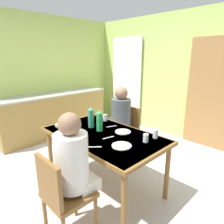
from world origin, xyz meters
The scene contains 22 objects.
ground_plane centered at (0.00, 0.00, 0.00)m, with size 5.91×5.91×0.00m, color #BFB5B9.
wall_back centered at (0.00, 2.27, 1.25)m, with size 4.66×0.10×2.51m, color #B0CD66.
wall_left centered at (-2.23, 0.57, 1.25)m, with size 0.10×3.41×2.51m, color #B3CB65.
door_wooden centered at (0.65, 2.19, 1.00)m, with size 0.80×0.05×2.00m, color olive.
curtain_panel centered at (-1.35, 2.17, 1.05)m, with size 0.90×0.03×2.11m, color white.
kitchen_counter centered at (-1.90, 0.45, 0.45)m, with size 0.61×2.39×0.91m.
dining_table centered at (0.26, -0.05, 0.68)m, with size 1.53×0.89×0.75m.
chair_near_diner centered at (0.59, -0.84, 0.50)m, with size 0.40×0.40×0.87m.
chair_far_diner centered at (-0.08, 0.75, 0.50)m, with size 0.40×0.40×0.87m.
person_near_diner centered at (0.59, -0.71, 0.78)m, with size 0.30×0.37×0.77m.
person_far_diner centered at (-0.08, 0.62, 0.78)m, with size 0.30×0.37×0.77m.
water_bottle_green_near centered at (-0.04, 0.00, 0.88)m, with size 0.08×0.08×0.28m.
water_bottle_green_far centered at (0.14, -0.01, 0.87)m, with size 0.08×0.08×0.27m.
dinner_plate_near_left centered at (0.39, 0.17, 0.75)m, with size 0.20×0.20×0.01m, color white.
dinner_plate_near_right centered at (0.66, -0.14, 0.75)m, with size 0.21×0.21×0.01m, color white.
drinking_glass_by_near_diner centered at (0.77, 0.13, 0.79)m, with size 0.06×0.06×0.09m, color silver.
drinking_glass_by_far_diner centered at (-0.10, 0.32, 0.79)m, with size 0.06×0.06×0.10m, color silver.
drinking_glass_spare_center centered at (0.78, 0.31, 0.80)m, with size 0.06×0.06×0.10m, color silver.
bread_plate_sliced centered at (-0.36, -0.25, 0.76)m, with size 0.19×0.19×0.02m, color #DBB77A.
cutlery_knife_near centered at (0.47, -0.36, 0.75)m, with size 0.15×0.02×0.00m, color silver.
cutlery_fork_near centered at (0.39, -0.09, 0.75)m, with size 0.15×0.02×0.00m, color silver.
cutlery_knife_far centered at (0.14, 0.21, 0.75)m, with size 0.15×0.02×0.00m, color silver.
Camera 1 is at (1.98, -1.58, 1.67)m, focal length 32.10 mm.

